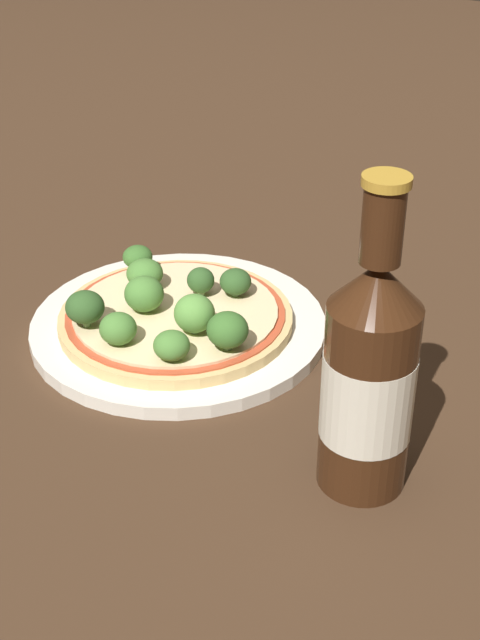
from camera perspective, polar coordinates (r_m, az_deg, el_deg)
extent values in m
plane|color=#3D2819|center=(0.80, -3.91, -0.18)|extent=(3.00, 3.00, 0.00)
cylinder|color=silver|center=(0.79, -3.94, -0.37)|extent=(0.26, 0.26, 0.01)
cylinder|color=tan|center=(0.78, -4.13, 0.10)|extent=(0.20, 0.20, 0.01)
cylinder|color=#B74728|center=(0.78, -4.14, 0.46)|extent=(0.19, 0.19, 0.00)
cylinder|color=beige|center=(0.78, -4.14, 0.54)|extent=(0.18, 0.18, 0.00)
cylinder|color=#6B8E51|center=(0.81, -6.08, 2.30)|extent=(0.01, 0.01, 0.01)
ellipsoid|color=#477A33|center=(0.80, -6.12, 2.98)|extent=(0.03, 0.03, 0.03)
cylinder|color=#6B8E51|center=(0.79, -2.52, 1.89)|extent=(0.01, 0.01, 0.01)
ellipsoid|color=#2D5123|center=(0.79, -2.53, 2.56)|extent=(0.02, 0.02, 0.02)
cylinder|color=#6B8E51|center=(0.76, -9.81, -0.02)|extent=(0.01, 0.01, 0.01)
ellipsoid|color=#2D5123|center=(0.75, -9.89, 0.82)|extent=(0.03, 0.03, 0.03)
cylinder|color=#6B8E51|center=(0.74, -2.91, -0.48)|extent=(0.01, 0.01, 0.01)
ellipsoid|color=#568E3D|center=(0.73, -2.94, 0.43)|extent=(0.03, 0.03, 0.03)
cylinder|color=#6B8E51|center=(0.79, -0.29, 1.83)|extent=(0.01, 0.01, 0.01)
ellipsoid|color=#2D5123|center=(0.79, -0.29, 2.48)|extent=(0.03, 0.03, 0.02)
cylinder|color=#6B8E51|center=(0.77, -6.11, 0.88)|extent=(0.01, 0.01, 0.01)
ellipsoid|color=#477A33|center=(0.77, -6.16, 1.68)|extent=(0.03, 0.03, 0.03)
cylinder|color=#6B8E51|center=(0.72, -0.79, -1.52)|extent=(0.01, 0.01, 0.01)
ellipsoid|color=#386628|center=(0.71, -0.80, -0.63)|extent=(0.03, 0.03, 0.03)
cylinder|color=#6B8E51|center=(0.71, -4.37, -2.27)|extent=(0.01, 0.01, 0.01)
ellipsoid|color=#477A33|center=(0.70, -4.40, -1.63)|extent=(0.03, 0.03, 0.02)
cylinder|color=#6B8E51|center=(0.84, -6.53, 3.40)|extent=(0.01, 0.01, 0.01)
ellipsoid|color=#386628|center=(0.83, -6.57, 4.04)|extent=(0.03, 0.03, 0.02)
cylinder|color=#6B8E51|center=(0.73, -7.77, -1.22)|extent=(0.01, 0.01, 0.01)
ellipsoid|color=#477A33|center=(0.73, -7.83, -0.54)|extent=(0.03, 0.03, 0.03)
cylinder|color=#381E0F|center=(0.60, 8.14, -4.95)|extent=(0.06, 0.06, 0.14)
cylinder|color=beige|center=(0.59, 8.16, -4.73)|extent=(0.06, 0.06, 0.06)
cone|color=#381E0F|center=(0.55, 8.78, 2.22)|extent=(0.06, 0.06, 0.03)
cylinder|color=#381E0F|center=(0.53, 9.13, 6.04)|extent=(0.03, 0.03, 0.05)
cylinder|color=#B7892D|center=(0.52, 9.38, 8.80)|extent=(0.03, 0.03, 0.01)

